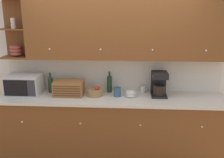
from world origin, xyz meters
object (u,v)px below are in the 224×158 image
object	(u,v)px
mug	(143,89)
coffee_maker	(159,84)
fruit_basket	(95,92)
second_wine_bottle	(109,83)
storage_canister	(117,92)
microwave	(24,85)
wine_bottle	(51,84)
bread_box	(69,88)
bowl_stack_on_counter	(131,94)

from	to	relation	value
mug	coffee_maker	bearing A→B (deg)	-32.69
fruit_basket	second_wine_bottle	bearing A→B (deg)	41.67
storage_canister	coffee_maker	size ratio (longest dim) A/B	0.38
microwave	second_wine_bottle	bearing A→B (deg)	7.96
mug	coffee_maker	xyz separation A→B (m)	(0.23, -0.15, 0.14)
wine_bottle	second_wine_bottle	size ratio (longest dim) A/B	0.95
microwave	mug	distance (m)	1.83
wine_bottle	bread_box	world-z (taller)	wine_bottle
wine_bottle	mug	size ratio (longest dim) A/B	3.00
wine_bottle	coffee_maker	size ratio (longest dim) A/B	0.86
bread_box	fruit_basket	xyz separation A→B (m)	(0.40, 0.01, -0.06)
wine_bottle	coffee_maker	world-z (taller)	coffee_maker
storage_canister	wine_bottle	bearing A→B (deg)	173.31
second_wine_bottle	storage_canister	bearing A→B (deg)	-56.37
storage_canister	bread_box	bearing A→B (deg)	179.56
microwave	fruit_basket	bearing A→B (deg)	-0.04
second_wine_bottle	storage_canister	size ratio (longest dim) A/B	2.42
bread_box	fruit_basket	bearing A→B (deg)	1.21
bowl_stack_on_counter	mug	distance (m)	0.30
microwave	wine_bottle	world-z (taller)	wine_bottle
microwave	wine_bottle	size ratio (longest dim) A/B	1.60
bread_box	bowl_stack_on_counter	distance (m)	0.94
bread_box	coffee_maker	size ratio (longest dim) A/B	1.19
fruit_basket	coffee_maker	size ratio (longest dim) A/B	0.67
fruit_basket	second_wine_bottle	size ratio (longest dim) A/B	0.73
fruit_basket	storage_canister	distance (m)	0.33
second_wine_bottle	storage_canister	world-z (taller)	second_wine_bottle
bowl_stack_on_counter	coffee_maker	bearing A→B (deg)	10.80
bowl_stack_on_counter	mug	xyz separation A→B (m)	(0.19, 0.23, 0.00)
fruit_basket	bowl_stack_on_counter	distance (m)	0.54
second_wine_bottle	bowl_stack_on_counter	size ratio (longest dim) A/B	1.88
storage_canister	bowl_stack_on_counter	size ratio (longest dim) A/B	0.78
storage_canister	mug	world-z (taller)	storage_canister
fruit_basket	microwave	bearing A→B (deg)	179.96
wine_bottle	mug	world-z (taller)	wine_bottle
bread_box	bowl_stack_on_counter	world-z (taller)	bread_box
microwave	storage_canister	bearing A→B (deg)	-0.59
bread_box	storage_canister	distance (m)	0.73
mug	bread_box	bearing A→B (deg)	-168.95
fruit_basket	mug	world-z (taller)	fruit_basket
bowl_stack_on_counter	second_wine_bottle	bearing A→B (deg)	149.85
coffee_maker	wine_bottle	bearing A→B (deg)	178.57
wine_bottle	bread_box	bearing A→B (deg)	-20.44
bread_box	mug	world-z (taller)	bread_box
second_wine_bottle	coffee_maker	bearing A→B (deg)	-8.61
bread_box	microwave	bearing A→B (deg)	179.24
storage_canister	bowl_stack_on_counter	xyz separation A→B (m)	(0.20, 0.00, -0.02)
second_wine_bottle	coffee_maker	world-z (taller)	coffee_maker
microwave	coffee_maker	world-z (taller)	coffee_maker
mug	bowl_stack_on_counter	bearing A→B (deg)	-130.66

